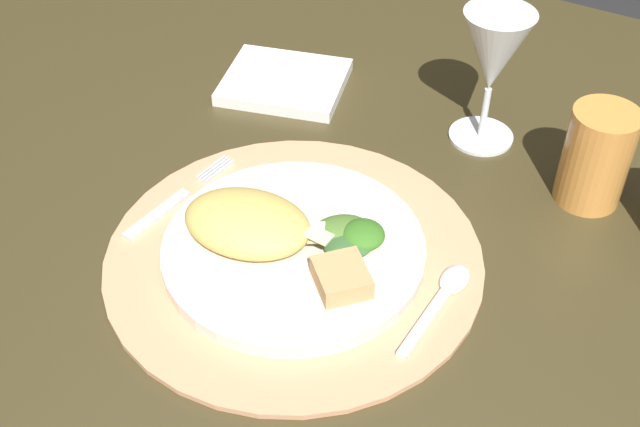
% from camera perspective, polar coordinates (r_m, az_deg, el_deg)
% --- Properties ---
extents(dining_table, '(1.39, 1.10, 0.73)m').
position_cam_1_polar(dining_table, '(0.94, -0.23, -4.41)').
color(dining_table, '#3D341C').
rests_on(dining_table, ground).
extents(placemat, '(0.36, 0.36, 0.01)m').
position_cam_1_polar(placemat, '(0.78, -1.83, -3.04)').
color(placemat, tan).
rests_on(placemat, dining_table).
extents(dinner_plate, '(0.25, 0.25, 0.01)m').
position_cam_1_polar(dinner_plate, '(0.78, -1.85, -2.52)').
color(dinner_plate, silver).
rests_on(dinner_plate, placemat).
extents(pasta_serving, '(0.14, 0.11, 0.04)m').
position_cam_1_polar(pasta_serving, '(0.77, -5.12, -0.67)').
color(pasta_serving, '#DEC05F').
rests_on(pasta_serving, dinner_plate).
extents(salad_greens, '(0.08, 0.08, 0.03)m').
position_cam_1_polar(salad_greens, '(0.77, 2.15, -1.55)').
color(salad_greens, '#4E742E').
rests_on(salad_greens, dinner_plate).
extents(bread_piece, '(0.07, 0.07, 0.02)m').
position_cam_1_polar(bread_piece, '(0.73, 1.51, -4.50)').
color(bread_piece, tan).
rests_on(bread_piece, dinner_plate).
extents(fork, '(0.03, 0.15, 0.00)m').
position_cam_1_polar(fork, '(0.85, -10.11, 0.90)').
color(fork, silver).
rests_on(fork, placemat).
extents(spoon, '(0.03, 0.13, 0.01)m').
position_cam_1_polar(spoon, '(0.75, 8.72, -5.57)').
color(spoon, silver).
rests_on(spoon, placemat).
extents(napkin, '(0.17, 0.16, 0.02)m').
position_cam_1_polar(napkin, '(1.02, -2.50, 9.20)').
color(napkin, white).
rests_on(napkin, dining_table).
extents(wine_glass, '(0.08, 0.08, 0.16)m').
position_cam_1_polar(wine_glass, '(0.89, 12.09, 10.73)').
color(wine_glass, silver).
rests_on(wine_glass, dining_table).
extents(amber_tumbler, '(0.07, 0.07, 0.11)m').
position_cam_1_polar(amber_tumbler, '(0.87, 18.79, 3.78)').
color(amber_tumbler, '#D98D3F').
rests_on(amber_tumbler, dining_table).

